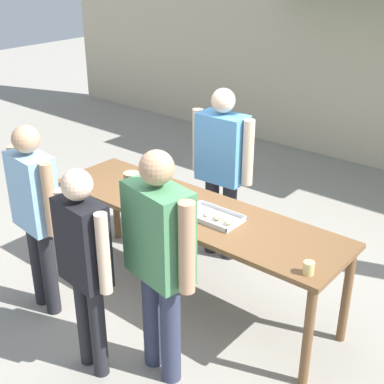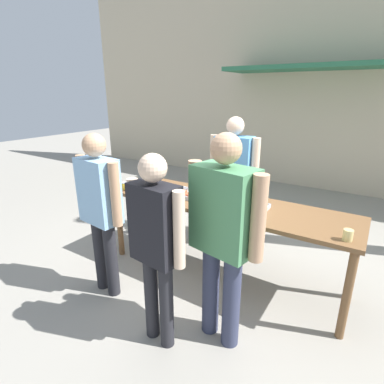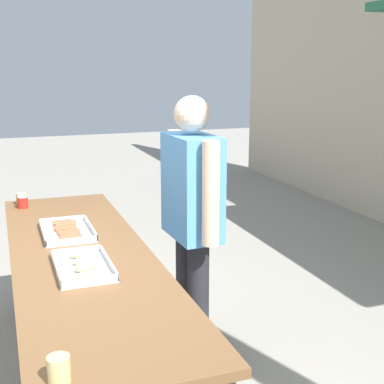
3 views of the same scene
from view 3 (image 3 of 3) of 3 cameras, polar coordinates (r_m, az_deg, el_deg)
serving_table at (r=3.03m, az=-11.63°, el=-8.11°), size 2.68×0.74×0.87m
food_tray_sausages at (r=3.35m, az=-13.18°, el=-4.09°), size 0.47×0.30×0.04m
food_tray_buns at (r=2.75m, az=-11.51°, el=-7.78°), size 0.46×0.27×0.06m
condiment_jar_mustard at (r=4.11m, az=-17.72°, el=-0.71°), size 0.07×0.07×0.09m
condiment_jar_ketchup at (r=4.02m, az=-17.62°, el=-1.04°), size 0.07×0.07×0.09m
beer_cup at (r=1.86m, az=-14.01°, el=-17.91°), size 0.08×0.08×0.09m
person_server_behind_table at (r=3.35m, az=0.00°, el=-1.68°), size 0.66×0.27×1.70m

